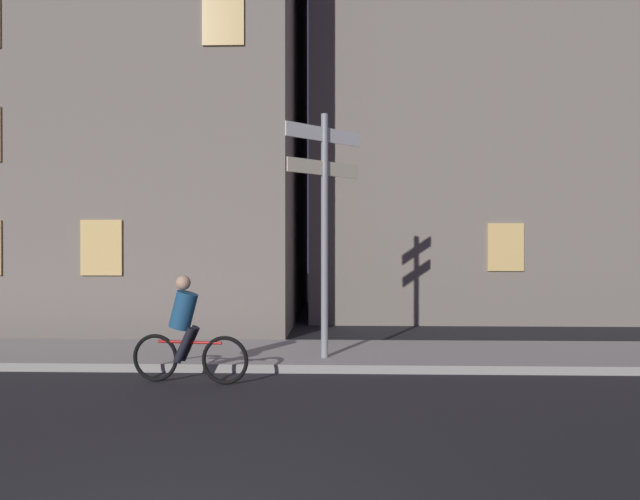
{
  "coord_description": "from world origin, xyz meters",
  "views": [
    {
      "loc": [
        1.26,
        -3.95,
        2.08
      ],
      "look_at": [
        0.91,
        7.1,
        1.97
      ],
      "focal_mm": 34.9,
      "sensor_mm": 36.0,
      "label": 1
    }
  ],
  "objects": [
    {
      "name": "sidewalk_kerb",
      "position": [
        0.0,
        7.28,
        0.07
      ],
      "size": [
        40.0,
        2.62,
        0.14
      ],
      "primitive_type": "cube",
      "color": "#9E9991",
      "rests_on": "ground_plane"
    },
    {
      "name": "signpost",
      "position": [
        1.0,
        6.64,
        2.64
      ],
      "size": [
        1.25,
        1.25,
        4.16
      ],
      "color": "gray",
      "rests_on": "sidewalk_kerb"
    },
    {
      "name": "cyclist",
      "position": [
        -1.03,
        5.26,
        0.75
      ],
      "size": [
        1.81,
        0.38,
        1.61
      ],
      "color": "black",
      "rests_on": "ground_plane"
    },
    {
      "name": "building_left_block",
      "position": [
        -6.55,
        13.92,
        8.91
      ],
      "size": [
        13.28,
        9.21,
        17.81
      ],
      "color": "slate",
      "rests_on": "ground_plane"
    }
  ]
}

